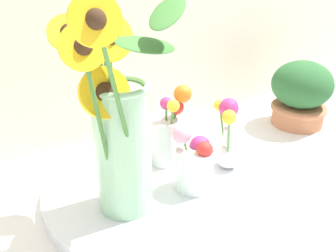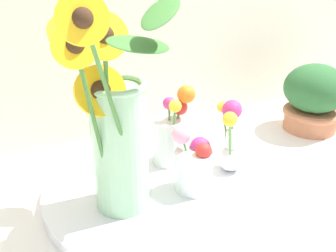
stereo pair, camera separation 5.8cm
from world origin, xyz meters
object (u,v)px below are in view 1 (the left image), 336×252
vase_bulb_right (228,138)px  vase_small_back (167,132)px  mason_jar_sunflowers (119,129)px  serving_tray (168,187)px  potted_plant (301,93)px  vase_small_center (195,162)px

vase_bulb_right → vase_small_back: vase_small_back is taller
mason_jar_sunflowers → serving_tray: bearing=12.7°
vase_small_back → potted_plant: vase_small_back is taller
serving_tray → potted_plant: bearing=10.3°
vase_small_back → potted_plant: (0.47, 0.02, -0.01)m
serving_tray → potted_plant: potted_plant is taller
potted_plant → vase_small_back: bearing=-177.6°
mason_jar_sunflowers → vase_small_back: mason_jar_sunflowers is taller
serving_tray → mason_jar_sunflowers: bearing=-167.3°
vase_small_center → potted_plant: potted_plant is taller
vase_bulb_right → vase_small_back: (-0.10, 0.09, 0.00)m
potted_plant → serving_tray: bearing=-169.7°
mason_jar_sunflowers → vase_bulb_right: bearing=1.8°
mason_jar_sunflowers → vase_bulb_right: 0.28m
mason_jar_sunflowers → vase_bulb_right: (0.26, 0.01, -0.09)m
vase_small_center → vase_bulb_right: size_ratio=0.85×
vase_small_center → vase_bulb_right: 0.11m
serving_tray → mason_jar_sunflowers: 0.22m
mason_jar_sunflowers → vase_small_back: size_ratio=2.28×
serving_tray → vase_small_back: size_ratio=2.83×
vase_small_center → mason_jar_sunflowers: bearing=173.9°
mason_jar_sunflowers → vase_small_center: size_ratio=3.03×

